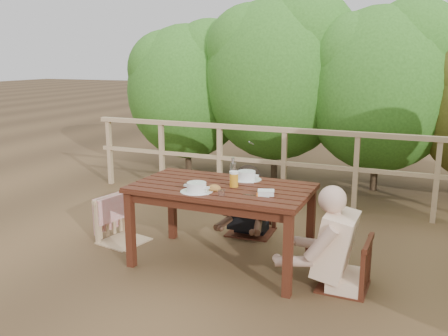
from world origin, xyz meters
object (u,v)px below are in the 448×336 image
at_px(soup_near, 197,188).
at_px(tumbler, 221,194).
at_px(chair_right, 346,240).
at_px(butter_tub, 266,194).
at_px(soup_far, 247,176).
at_px(diner_right, 352,206).
at_px(chair_far, 252,190).
at_px(beer_glass, 234,180).
at_px(table, 222,226).
at_px(woman, 252,179).
at_px(chair_left, 122,202).
at_px(bottle, 233,171).
at_px(bread_roll, 214,188).

xyz_separation_m(soup_near, tumbler, (0.25, -0.05, -0.01)).
relative_size(chair_right, butter_tub, 6.12).
height_order(chair_right, soup_near, chair_right).
relative_size(soup_far, butter_tub, 2.07).
relative_size(chair_right, diner_right, 0.59).
relative_size(chair_far, beer_glass, 6.13).
relative_size(table, tumbler, 23.30).
bearing_deg(chair_far, butter_tub, -67.07).
relative_size(diner_right, soup_near, 5.02).
bearing_deg(tumbler, table, 113.02).
distance_m(table, beer_glass, 0.46).
xyz_separation_m(chair_right, soup_far, (-1.00, 0.34, 0.36)).
bearing_deg(soup_far, chair_right, -18.95).
bearing_deg(beer_glass, butter_tub, -22.83).
bearing_deg(chair_far, woman, 86.96).
bearing_deg(butter_tub, chair_left, 154.38).
height_order(soup_far, beer_glass, beer_glass).
xyz_separation_m(chair_far, woman, (-0.00, 0.02, 0.12)).
distance_m(table, diner_right, 1.20).
bearing_deg(chair_left, soup_far, -69.15).
xyz_separation_m(soup_near, soup_far, (0.25, 0.56, 0.00)).
distance_m(chair_far, butter_tub, 1.16).
xyz_separation_m(table, butter_tub, (0.47, -0.14, 0.40)).
bearing_deg(diner_right, butter_tub, 99.26).
bearing_deg(chair_right, chair_far, -127.25).
distance_m(chair_left, beer_glass, 1.32).
distance_m(beer_glass, tumbler, 0.32).
bearing_deg(soup_far, bottle, -107.18).
bearing_deg(soup_near, beer_glass, 48.26).
relative_size(chair_left, soup_near, 3.09).
bearing_deg(tumbler, bottle, 99.24).
relative_size(soup_near, soup_far, 0.99).
distance_m(table, bottle, 0.51).
bearing_deg(table, woman, 91.71).
bearing_deg(woman, chair_left, 32.42).
height_order(chair_left, bread_roll, chair_left).
bearing_deg(chair_right, bread_roll, -81.97).
relative_size(woman, bottle, 4.66).
xyz_separation_m(bread_roll, tumbler, (0.12, -0.13, 0.00)).
xyz_separation_m(woman, soup_near, (-0.09, -1.15, 0.19)).
distance_m(diner_right, soup_near, 1.30).
bearing_deg(woman, tumbler, 94.53).
bearing_deg(chair_far, soup_near, -97.85).
height_order(table, tumbler, tumbler).
relative_size(chair_right, bread_roll, 7.29).
xyz_separation_m(woman, beer_glass, (0.14, -0.88, 0.22)).
xyz_separation_m(chair_left, bread_roll, (1.16, -0.27, 0.33)).
xyz_separation_m(chair_far, soup_far, (0.15, -0.57, 0.30)).
xyz_separation_m(chair_far, chair_right, (1.15, -0.91, -0.06)).
distance_m(chair_right, soup_far, 1.12).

